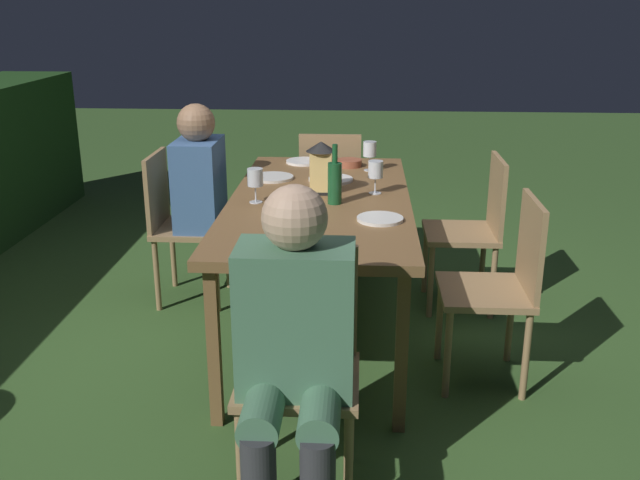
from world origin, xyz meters
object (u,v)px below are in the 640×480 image
(chair_side_left_b, at_px, (474,225))
(bowl_bread, at_px, (287,205))
(chair_head_near, at_px, (300,358))
(green_bottle_on_table, at_px, (335,182))
(dining_table, at_px, (320,208))
(wine_glass_c, at_px, (255,179))
(person_in_green, at_px, (294,345))
(wine_glass_a, at_px, (376,171))
(person_in_blue, at_px, (211,195))
(plate_d, at_px, (380,219))
(chair_side_left_a, at_px, (501,282))
(bowl_olives, at_px, (349,163))
(chair_side_right_b, at_px, (179,220))
(plate_b, at_px, (331,179))
(plate_a, at_px, (272,177))
(wine_glass_b, at_px, (370,150))
(plate_c, at_px, (304,162))
(lantern_centerpiece, at_px, (322,164))
(chair_head_far, at_px, (331,188))

(chair_side_left_b, relative_size, bowl_bread, 6.25)
(chair_head_near, bearing_deg, green_bottle_on_table, -4.06)
(dining_table, bearing_deg, wine_glass_c, 109.70)
(person_in_green, bearing_deg, bowl_bread, 7.08)
(wine_glass_a, bearing_deg, person_in_blue, 70.18)
(plate_d, bearing_deg, wine_glass_a, 2.03)
(chair_side_left_a, relative_size, wine_glass_a, 5.15)
(chair_head_near, distance_m, person_in_green, 0.25)
(person_in_blue, distance_m, bowl_olives, 0.84)
(chair_head_near, bearing_deg, chair_side_right_b, 27.38)
(dining_table, relative_size, plate_b, 7.81)
(plate_a, bearing_deg, wine_glass_b, -66.61)
(plate_c, distance_m, bowl_olives, 0.29)
(green_bottle_on_table, bearing_deg, plate_c, 13.90)
(dining_table, distance_m, plate_d, 0.48)
(dining_table, bearing_deg, wine_glass_a, -71.09)
(person_in_green, height_order, lantern_centerpiece, person_in_green)
(wine_glass_b, bearing_deg, person_in_green, 172.88)
(chair_head_near, relative_size, plate_a, 3.72)
(lantern_centerpiece, relative_size, bowl_bread, 1.91)
(chair_head_far, distance_m, wine_glass_a, 1.20)
(chair_side_right_b, xyz_separation_m, green_bottle_on_table, (-0.53, -0.92, 0.37))
(green_bottle_on_table, height_order, plate_b, green_bottle_on_table)
(wine_glass_b, bearing_deg, wine_glass_c, 142.28)
(person_in_blue, xyz_separation_m, bowl_bread, (-0.67, -0.50, 0.14))
(bowl_olives, bearing_deg, person_in_green, 176.44)
(wine_glass_a, distance_m, plate_b, 0.37)
(wine_glass_a, bearing_deg, plate_d, -177.97)
(chair_side_left_a, height_order, bowl_olives, chair_side_left_a)
(person_in_blue, bearing_deg, wine_glass_a, -109.82)
(plate_c, xyz_separation_m, bowl_bread, (-1.04, -0.00, 0.02))
(dining_table, bearing_deg, person_in_blue, 56.52)
(plate_d, bearing_deg, plate_b, 19.42)
(dining_table, distance_m, green_bottle_on_table, 0.21)
(chair_head_far, distance_m, chair_side_left_a, 1.82)
(person_in_green, bearing_deg, plate_c, 3.78)
(chair_side_left_a, bearing_deg, person_in_green, 138.96)
(person_in_blue, xyz_separation_m, chair_head_near, (-1.62, -0.64, -0.15))
(chair_side_left_a, height_order, plate_c, chair_side_left_a)
(green_bottle_on_table, relative_size, bowl_olives, 1.96)
(bowl_bread, bearing_deg, plate_d, -106.33)
(chair_head_far, bearing_deg, plate_b, -177.45)
(person_in_green, distance_m, chair_side_left_a, 1.29)
(chair_side_right_b, distance_m, plate_c, 0.83)
(person_in_green, xyz_separation_m, wine_glass_b, (2.00, -0.25, 0.23))
(dining_table, height_order, plate_b, plate_b)
(wine_glass_a, bearing_deg, wine_glass_b, 2.88)
(person_in_green, xyz_separation_m, plate_c, (2.18, 0.14, 0.12))
(person_in_blue, distance_m, chair_side_left_a, 1.72)
(wine_glass_a, relative_size, plate_d, 0.81)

